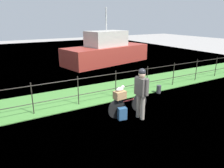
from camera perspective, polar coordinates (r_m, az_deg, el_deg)
The scene contains 11 objects.
ground_plane at distance 6.91m, azimuth 3.61°, elevation -9.84°, with size 60.00×60.00×0.00m, color #9E9993.
grass_strip at distance 9.15m, azimuth -6.09°, elevation -2.82°, with size 27.00×2.40×0.03m, color #478438.
harbor_water at distance 16.58m, azimuth -17.65°, elevation 5.54°, with size 30.00×30.00×0.00m, color #426684.
iron_fence at distance 8.23m, azimuth -3.85°, elevation -0.35°, with size 18.04×0.04×1.14m.
bicycle_main at distance 7.19m, azimuth 4.32°, elevation -5.68°, with size 1.63×0.21×0.66m.
wooden_crate at distance 6.83m, azimuth 2.11°, elevation -2.97°, with size 0.38×0.27×0.26m, color #A87F51.
terrier_dog at distance 6.77m, azimuth 2.30°, elevation -1.29°, with size 0.32×0.16×0.18m.
cyclist_person at distance 6.74m, azimuth 7.95°, elevation -1.43°, with size 0.29×0.54×1.68m.
backpack_on_paving at distance 6.90m, azimuth 2.80°, elevation -8.01°, with size 0.28×0.18×0.40m, color #28517A.
mooring_bollard at distance 9.48m, azimuth 12.52°, elevation -1.39°, with size 0.20×0.20×0.35m, color #38383D.
moored_boat_near at distance 15.61m, azimuth -1.53°, elevation 8.87°, with size 6.82×3.69×3.91m.
Camera 1 is at (-3.46, -5.09, 3.15)m, focal length 33.80 mm.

